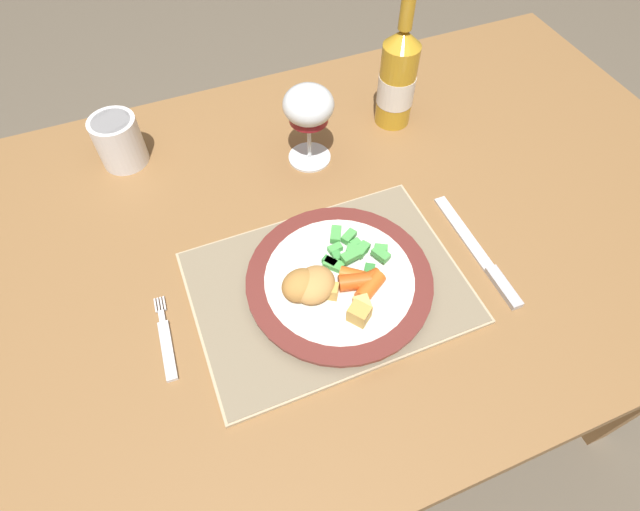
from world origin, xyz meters
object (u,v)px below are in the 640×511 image
object	(u,v)px
table_knife	(483,258)
wine_glass	(309,109)
dining_table	(276,276)
fork	(167,343)
bottle	(398,78)
drinking_cup	(119,140)
dinner_plate	(339,281)

from	to	relation	value
table_knife	wine_glass	xyz separation A→B (m)	(-0.16, 0.29, 0.10)
dining_table	wine_glass	xyz separation A→B (m)	(0.12, 0.15, 0.19)
dining_table	table_knife	world-z (taller)	table_knife
fork	table_knife	xyz separation A→B (m)	(0.45, -0.04, 0.00)
bottle	drinking_cup	distance (m)	0.47
fork	drinking_cup	xyz separation A→B (m)	(0.01, 0.37, 0.04)
fork	bottle	world-z (taller)	bottle
fork	table_knife	world-z (taller)	table_knife
dinner_plate	bottle	world-z (taller)	bottle
dining_table	wine_glass	bearing A→B (deg)	51.40
dining_table	dinner_plate	world-z (taller)	dinner_plate
bottle	drinking_cup	size ratio (longest dim) A/B	2.90
fork	drinking_cup	size ratio (longest dim) A/B	1.50
table_knife	bottle	distance (m)	0.34
dinner_plate	table_knife	xyz separation A→B (m)	(0.21, -0.03, -0.01)
dining_table	table_knife	distance (m)	0.32
bottle	drinking_cup	xyz separation A→B (m)	(-0.47, 0.07, -0.04)
dinner_plate	bottle	size ratio (longest dim) A/B	1.05
fork	drinking_cup	bearing A→B (deg)	88.73
dining_table	wine_glass	size ratio (longest dim) A/B	10.91
bottle	dining_table	bearing A→B (deg)	-147.62
dining_table	fork	size ratio (longest dim) A/B	12.05
table_knife	drinking_cup	distance (m)	0.60
table_knife	bottle	bearing A→B (deg)	86.69
dinner_plate	dining_table	bearing A→B (deg)	119.76
dinner_plate	bottle	distance (m)	0.38
wine_glass	bottle	world-z (taller)	bottle
table_knife	drinking_cup	bearing A→B (deg)	137.84
table_knife	drinking_cup	size ratio (longest dim) A/B	2.58
wine_glass	drinking_cup	world-z (taller)	wine_glass
dinner_plate	bottle	bearing A→B (deg)	51.90
drinking_cup	wine_glass	bearing A→B (deg)	-21.00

